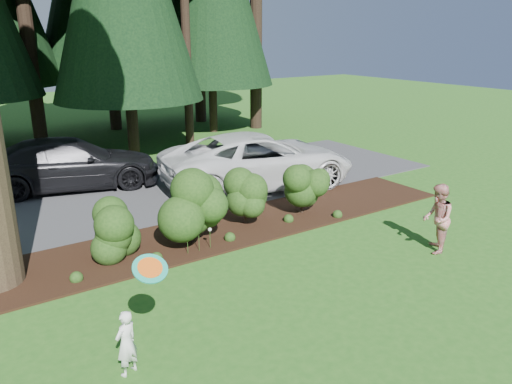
{
  "coord_description": "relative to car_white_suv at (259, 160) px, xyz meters",
  "views": [
    {
      "loc": [
        -5.26,
        -7.4,
        5.0
      ],
      "look_at": [
        1.2,
        2.21,
        1.3
      ],
      "focal_mm": 35.0,
      "sensor_mm": 36.0,
      "label": 1
    }
  ],
  "objects": [
    {
      "name": "lily_cluster",
      "position": [
        -4.18,
        -3.62,
        -0.44
      ],
      "size": [
        0.69,
        0.09,
        0.57
      ],
      "color": "#1B3911",
      "rests_on": "ground"
    },
    {
      "name": "car_dark_suv",
      "position": [
        -5.3,
        3.35,
        -0.07
      ],
      "size": [
        6.14,
        3.63,
        1.67
      ],
      "primitive_type": "imported",
      "rotation": [
        0.0,
        0.0,
        1.33
      ],
      "color": "black",
      "rests_on": "driveway"
    },
    {
      "name": "child",
      "position": [
        -7.15,
        -6.96,
        -0.4
      ],
      "size": [
        0.46,
        0.39,
        1.08
      ],
      "primitive_type": "imported",
      "rotation": [
        0.0,
        0.0,
        3.56
      ],
      "color": "white",
      "rests_on": "ground"
    },
    {
      "name": "mulch_bed",
      "position": [
        -3.88,
        -2.77,
        -0.91
      ],
      "size": [
        16.0,
        2.5,
        0.05
      ],
      "primitive_type": "cube",
      "color": "black",
      "rests_on": "ground"
    },
    {
      "name": "ground",
      "position": [
        -3.88,
        -6.02,
        -0.94
      ],
      "size": [
        80.0,
        80.0,
        0.0
      ],
      "primitive_type": "plane",
      "color": "#255C1A",
      "rests_on": "ground"
    },
    {
      "name": "adult",
      "position": [
        0.53,
        -6.7,
        -0.1
      ],
      "size": [
        1.03,
        1.01,
        1.67
      ],
      "primitive_type": "imported",
      "rotation": [
        0.0,
        0.0,
        3.88
      ],
      "color": "#B1171B",
      "rests_on": "ground"
    },
    {
      "name": "shrub_row",
      "position": [
        -3.11,
        -2.88,
        -0.13
      ],
      "size": [
        6.53,
        1.6,
        1.61
      ],
      "color": "#1B3911",
      "rests_on": "ground"
    },
    {
      "name": "frisbee",
      "position": [
        -6.76,
        -7.14,
        0.81
      ],
      "size": [
        0.52,
        0.46,
        0.29
      ],
      "color": "#1DA083",
      "rests_on": "ground"
    },
    {
      "name": "driveway",
      "position": [
        -3.88,
        1.48,
        -0.92
      ],
      "size": [
        22.0,
        6.0,
        0.03
      ],
      "primitive_type": "cube",
      "color": "#38383A",
      "rests_on": "ground"
    },
    {
      "name": "car_white_suv",
      "position": [
        0.0,
        0.0,
        0.0
      ],
      "size": [
        6.92,
        4.01,
        1.81
      ],
      "primitive_type": "imported",
      "rotation": [
        0.0,
        0.0,
        1.41
      ],
      "color": "silver",
      "rests_on": "driveway"
    }
  ]
}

